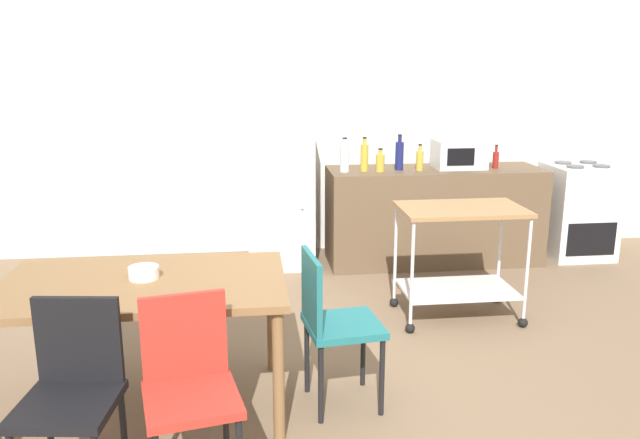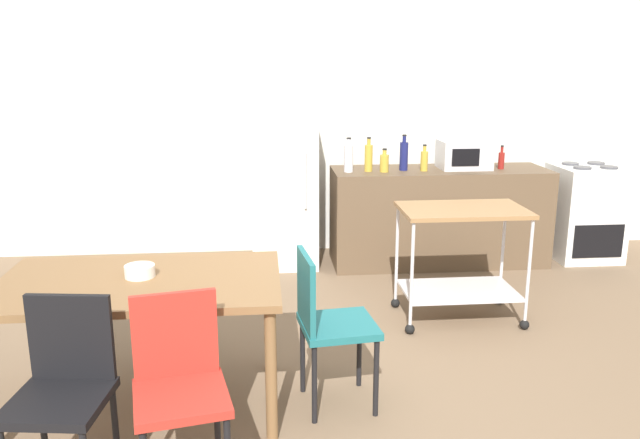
{
  "view_description": "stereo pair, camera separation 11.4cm",
  "coord_description": "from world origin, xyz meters",
  "px_view_note": "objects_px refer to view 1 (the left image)",
  "views": [
    {
      "loc": [
        -0.86,
        -3.11,
        1.9
      ],
      "look_at": [
        -0.35,
        1.2,
        0.8
      ],
      "focal_mm": 35.89,
      "sensor_mm": 36.0,
      "label": 1
    },
    {
      "loc": [
        -0.75,
        -3.13,
        1.9
      ],
      "look_at": [
        -0.35,
        1.2,
        0.8
      ],
      "focal_mm": 35.89,
      "sensor_mm": 36.0,
      "label": 2
    }
  ],
  "objects_px": {
    "chair_red": "(189,383)",
    "stove_oven": "(577,211)",
    "bottle_wine": "(345,158)",
    "bottle_soda": "(496,159)",
    "bottle_sesame_oil": "(380,162)",
    "bottle_vinegar": "(420,160)",
    "bottle_olive_oil": "(364,157)",
    "chair_teal": "(332,319)",
    "refrigerator": "(280,183)",
    "fruit_bowl": "(144,273)",
    "kitchen_cart": "(460,244)",
    "dining_table": "(145,295)",
    "chair_black": "(72,388)",
    "microwave": "(459,154)",
    "bottle_soy_sauce": "(399,155)"
  },
  "relations": [
    {
      "from": "microwave",
      "to": "fruit_bowl",
      "type": "distance_m",
      "value": 3.5
    },
    {
      "from": "bottle_wine",
      "to": "bottle_soy_sauce",
      "type": "distance_m",
      "value": 0.52
    },
    {
      "from": "refrigerator",
      "to": "chair_red",
      "type": "bearing_deg",
      "value": -100.29
    },
    {
      "from": "bottle_olive_oil",
      "to": "bottle_sesame_oil",
      "type": "bearing_deg",
      "value": -18.44
    },
    {
      "from": "stove_oven",
      "to": "kitchen_cart",
      "type": "xyz_separation_m",
      "value": [
        -1.66,
        -1.37,
        0.12
      ]
    },
    {
      "from": "chair_teal",
      "to": "bottle_vinegar",
      "type": "xyz_separation_m",
      "value": [
        1.14,
        2.42,
        0.48
      ]
    },
    {
      "from": "kitchen_cart",
      "to": "bottle_vinegar",
      "type": "relative_size",
      "value": 3.77
    },
    {
      "from": "refrigerator",
      "to": "kitchen_cart",
      "type": "distance_m",
      "value": 1.92
    },
    {
      "from": "bottle_olive_oil",
      "to": "bottle_vinegar",
      "type": "xyz_separation_m",
      "value": [
        0.51,
        -0.03,
        -0.03
      ]
    },
    {
      "from": "chair_red",
      "to": "chair_teal",
      "type": "distance_m",
      "value": 0.96
    },
    {
      "from": "bottle_soy_sauce",
      "to": "bottle_vinegar",
      "type": "height_order",
      "value": "bottle_soy_sauce"
    },
    {
      "from": "refrigerator",
      "to": "bottle_wine",
      "type": "bearing_deg",
      "value": -15.69
    },
    {
      "from": "chair_black",
      "to": "bottle_soda",
      "type": "distance_m",
      "value": 4.39
    },
    {
      "from": "chair_black",
      "to": "bottle_vinegar",
      "type": "distance_m",
      "value": 3.87
    },
    {
      "from": "chair_teal",
      "to": "bottle_vinegar",
      "type": "relative_size",
      "value": 3.69
    },
    {
      "from": "refrigerator",
      "to": "bottle_olive_oil",
      "type": "height_order",
      "value": "refrigerator"
    },
    {
      "from": "stove_oven",
      "to": "bottle_soda",
      "type": "xyz_separation_m",
      "value": [
        -0.89,
        -0.05,
        0.53
      ]
    },
    {
      "from": "dining_table",
      "to": "fruit_bowl",
      "type": "relative_size",
      "value": 9.3
    },
    {
      "from": "kitchen_cart",
      "to": "bottle_soda",
      "type": "relative_size",
      "value": 4.16
    },
    {
      "from": "refrigerator",
      "to": "kitchen_cart",
      "type": "relative_size",
      "value": 1.7
    },
    {
      "from": "chair_black",
      "to": "fruit_bowl",
      "type": "height_order",
      "value": "chair_black"
    },
    {
      "from": "microwave",
      "to": "chair_teal",
      "type": "bearing_deg",
      "value": -121.45
    },
    {
      "from": "bottle_vinegar",
      "to": "microwave",
      "type": "relative_size",
      "value": 0.52
    },
    {
      "from": "bottle_vinegar",
      "to": "bottle_olive_oil",
      "type": "bearing_deg",
      "value": 177.12
    },
    {
      "from": "bottle_wine",
      "to": "bottle_soy_sauce",
      "type": "relative_size",
      "value": 0.95
    },
    {
      "from": "chair_teal",
      "to": "bottle_soda",
      "type": "distance_m",
      "value": 3.13
    },
    {
      "from": "bottle_wine",
      "to": "bottle_soy_sauce",
      "type": "bearing_deg",
      "value": 4.32
    },
    {
      "from": "dining_table",
      "to": "bottle_vinegar",
      "type": "bearing_deg",
      "value": 47.55
    },
    {
      "from": "bottle_soda",
      "to": "bottle_vinegar",
      "type": "bearing_deg",
      "value": -176.69
    },
    {
      "from": "bottle_soy_sauce",
      "to": "microwave",
      "type": "xyz_separation_m",
      "value": [
        0.58,
        0.05,
        -0.01
      ]
    },
    {
      "from": "bottle_wine",
      "to": "kitchen_cart",
      "type": "bearing_deg",
      "value": -62.98
    },
    {
      "from": "bottle_vinegar",
      "to": "microwave",
      "type": "xyz_separation_m",
      "value": [
        0.4,
        0.1,
        0.03
      ]
    },
    {
      "from": "bottle_vinegar",
      "to": "bottle_soda",
      "type": "xyz_separation_m",
      "value": [
        0.74,
        0.04,
        -0.01
      ]
    },
    {
      "from": "chair_black",
      "to": "bottle_olive_oil",
      "type": "height_order",
      "value": "bottle_olive_oil"
    },
    {
      "from": "dining_table",
      "to": "stove_oven",
      "type": "height_order",
      "value": "stove_oven"
    },
    {
      "from": "kitchen_cart",
      "to": "bottle_soda",
      "type": "distance_m",
      "value": 1.59
    },
    {
      "from": "refrigerator",
      "to": "microwave",
      "type": "bearing_deg",
      "value": -2.7
    },
    {
      "from": "bottle_olive_oil",
      "to": "bottle_sesame_oil",
      "type": "height_order",
      "value": "bottle_olive_oil"
    },
    {
      "from": "chair_black",
      "to": "bottle_sesame_oil",
      "type": "xyz_separation_m",
      "value": [
        1.98,
        3.01,
        0.47
      ]
    },
    {
      "from": "chair_red",
      "to": "stove_oven",
      "type": "relative_size",
      "value": 0.97
    },
    {
      "from": "chair_black",
      "to": "chair_teal",
      "type": "bearing_deg",
      "value": 34.32
    },
    {
      "from": "chair_teal",
      "to": "refrigerator",
      "type": "height_order",
      "value": "refrigerator"
    },
    {
      "from": "bottle_vinegar",
      "to": "fruit_bowl",
      "type": "distance_m",
      "value": 3.15
    },
    {
      "from": "chair_black",
      "to": "chair_red",
      "type": "relative_size",
      "value": 1.0
    },
    {
      "from": "chair_teal",
      "to": "bottle_soy_sauce",
      "type": "xyz_separation_m",
      "value": [
        0.96,
        2.47,
        0.52
      ]
    },
    {
      "from": "chair_teal",
      "to": "refrigerator",
      "type": "xyz_separation_m",
      "value": [
        -0.13,
        2.6,
        0.26
      ]
    },
    {
      "from": "bottle_sesame_oil",
      "to": "bottle_soda",
      "type": "relative_size",
      "value": 0.97
    },
    {
      "from": "bottle_wine",
      "to": "bottle_soda",
      "type": "relative_size",
      "value": 1.42
    },
    {
      "from": "kitchen_cart",
      "to": "bottle_vinegar",
      "type": "height_order",
      "value": "bottle_vinegar"
    },
    {
      "from": "chair_black",
      "to": "bottle_olive_oil",
      "type": "bearing_deg",
      "value": 66.38
    }
  ]
}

